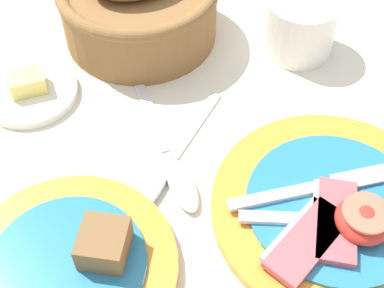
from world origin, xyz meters
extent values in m
plane|color=beige|center=(0.00, 0.00, 0.00)|extent=(3.00, 3.00, 0.00)
cylinder|color=orange|center=(0.10, 0.01, 0.01)|extent=(0.24, 0.24, 0.01)
cylinder|color=teal|center=(0.10, 0.01, 0.01)|extent=(0.17, 0.17, 0.00)
cube|color=#BC5156|center=(0.09, -0.01, 0.02)|extent=(0.06, 0.10, 0.01)
cube|color=beige|center=(0.08, -0.01, 0.02)|extent=(0.04, 0.08, 0.01)
cube|color=#BC5156|center=(0.06, -0.03, 0.02)|extent=(0.09, 0.09, 0.01)
cube|color=beige|center=(0.05, -0.02, 0.02)|extent=(0.07, 0.06, 0.01)
ellipsoid|color=red|center=(0.11, -0.02, 0.03)|extent=(0.05, 0.05, 0.03)
cylinder|color=#DB664C|center=(0.11, -0.02, 0.04)|extent=(0.04, 0.04, 0.00)
cube|color=silver|center=(0.06, -0.01, 0.02)|extent=(0.11, 0.03, 0.00)
cube|color=silver|center=(0.13, -0.02, 0.02)|extent=(0.03, 0.02, 0.00)
cube|color=silver|center=(0.05, 0.02, 0.02)|extent=(0.11, 0.02, 0.00)
cube|color=#9EA0A5|center=(0.14, 0.03, 0.02)|extent=(0.08, 0.03, 0.00)
cylinder|color=orange|center=(-0.16, -0.02, 0.01)|extent=(0.20, 0.20, 0.01)
cylinder|color=teal|center=(-0.16, -0.02, 0.01)|extent=(0.14, 0.14, 0.00)
cube|color=brown|center=(-0.12, -0.02, 0.03)|extent=(0.05, 0.05, 0.03)
cylinder|color=white|center=(0.13, 0.25, 0.04)|extent=(0.09, 0.09, 0.07)
cylinder|color=white|center=(0.13, 0.25, 0.07)|extent=(0.07, 0.07, 0.01)
cylinder|color=brown|center=(-0.07, 0.30, 0.04)|extent=(0.19, 0.19, 0.07)
cylinder|color=silver|center=(-0.20, 0.21, 0.01)|extent=(0.11, 0.11, 0.01)
cube|color=#F4E06B|center=(-0.20, 0.21, 0.02)|extent=(0.05, 0.04, 0.02)
cube|color=silver|center=(-0.06, 0.16, 0.00)|extent=(0.03, 0.11, 0.01)
ellipsoid|color=silver|center=(-0.04, 0.06, 0.01)|extent=(0.04, 0.07, 0.01)
cube|color=silver|center=(-0.02, 0.14, 0.00)|extent=(0.07, 0.09, 0.01)
ellipsoid|color=silver|center=(-0.08, 0.05, 0.01)|extent=(0.06, 0.07, 0.01)
camera|label=1|loc=(-0.07, -0.25, 0.45)|focal=50.00mm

